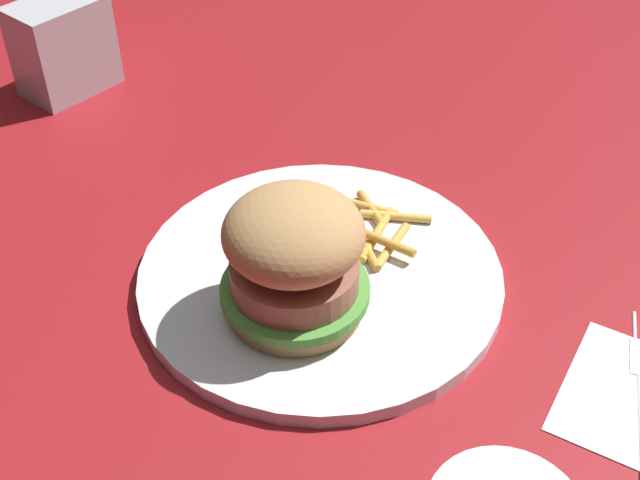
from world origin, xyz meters
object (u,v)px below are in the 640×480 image
object	(u,v)px
sandwich	(294,258)
napkin_dispenser	(63,46)
fries_pile	(371,228)
plate	(320,276)

from	to	relation	value
sandwich	napkin_dispenser	bearing A→B (deg)	-31.59
napkin_dispenser	fries_pile	bearing A→B (deg)	90.35
fries_pile	napkin_dispenser	xyz separation A→B (m)	(0.37, -0.11, 0.03)
sandwich	fries_pile	xyz separation A→B (m)	(-0.02, -0.10, -0.04)
fries_pile	napkin_dispenser	world-z (taller)	napkin_dispenser
plate	napkin_dispenser	xyz separation A→B (m)	(0.35, -0.17, 0.04)
sandwich	fries_pile	size ratio (longest dim) A/B	1.17
fries_pile	napkin_dispenser	distance (m)	0.39
plate	fries_pile	distance (m)	0.06
fries_pile	napkin_dispenser	size ratio (longest dim) A/B	0.97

